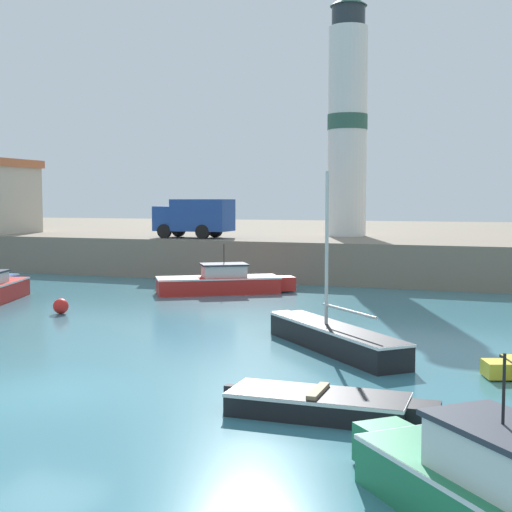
{
  "coord_description": "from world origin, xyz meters",
  "views": [
    {
      "loc": [
        10.02,
        -12.89,
        4.27
      ],
      "look_at": [
        -0.27,
        14.42,
        2.0
      ],
      "focal_mm": 50.0,
      "sensor_mm": 36.0,
      "label": 1
    }
  ],
  "objects_px": {
    "motorboat_red_2": "(222,282)",
    "truck_on_quay": "(195,217)",
    "dinghy_black_9": "(324,404)",
    "motorboat_green_5": "(505,500)",
    "lighthouse": "(347,119)",
    "mooring_buoy": "(61,306)",
    "sailboat_black_7": "(332,336)"
  },
  "relations": [
    {
      "from": "dinghy_black_9",
      "to": "truck_on_quay",
      "type": "distance_m",
      "value": 27.46
    },
    {
      "from": "dinghy_black_9",
      "to": "mooring_buoy",
      "type": "distance_m",
      "value": 15.55
    },
    {
      "from": "mooring_buoy",
      "to": "truck_on_quay",
      "type": "xyz_separation_m",
      "value": [
        -1.3,
        14.46,
        3.07
      ]
    },
    {
      "from": "sailboat_black_7",
      "to": "mooring_buoy",
      "type": "bearing_deg",
      "value": 166.23
    },
    {
      "from": "motorboat_red_2",
      "to": "truck_on_quay",
      "type": "xyz_separation_m",
      "value": [
        -4.63,
        6.74,
        2.85
      ]
    },
    {
      "from": "motorboat_green_5",
      "to": "mooring_buoy",
      "type": "xyz_separation_m",
      "value": [
        -16.19,
        13.16,
        -0.24
      ]
    },
    {
      "from": "motorboat_green_5",
      "to": "sailboat_black_7",
      "type": "height_order",
      "value": "sailboat_black_7"
    },
    {
      "from": "dinghy_black_9",
      "to": "mooring_buoy",
      "type": "bearing_deg",
      "value": 144.82
    },
    {
      "from": "motorboat_green_5",
      "to": "dinghy_black_9",
      "type": "height_order",
      "value": "motorboat_green_5"
    },
    {
      "from": "motorboat_green_5",
      "to": "motorboat_red_2",
      "type": "bearing_deg",
      "value": 121.64
    },
    {
      "from": "motorboat_green_5",
      "to": "dinghy_black_9",
      "type": "distance_m",
      "value": 5.47
    },
    {
      "from": "mooring_buoy",
      "to": "truck_on_quay",
      "type": "relative_size",
      "value": 0.13
    },
    {
      "from": "mooring_buoy",
      "to": "lighthouse",
      "type": "height_order",
      "value": "lighthouse"
    },
    {
      "from": "mooring_buoy",
      "to": "lighthouse",
      "type": "relative_size",
      "value": 0.04
    },
    {
      "from": "motorboat_red_2",
      "to": "dinghy_black_9",
      "type": "relative_size",
      "value": 1.41
    },
    {
      "from": "mooring_buoy",
      "to": "truck_on_quay",
      "type": "height_order",
      "value": "truck_on_quay"
    },
    {
      "from": "motorboat_red_2",
      "to": "truck_on_quay",
      "type": "bearing_deg",
      "value": 124.48
    },
    {
      "from": "lighthouse",
      "to": "mooring_buoy",
      "type": "bearing_deg",
      "value": -107.74
    },
    {
      "from": "motorboat_red_2",
      "to": "dinghy_black_9",
      "type": "bearing_deg",
      "value": -60.64
    },
    {
      "from": "truck_on_quay",
      "to": "mooring_buoy",
      "type": "bearing_deg",
      "value": -84.85
    },
    {
      "from": "sailboat_black_7",
      "to": "mooring_buoy",
      "type": "height_order",
      "value": "sailboat_black_7"
    },
    {
      "from": "lighthouse",
      "to": "truck_on_quay",
      "type": "distance_m",
      "value": 10.89
    },
    {
      "from": "motorboat_green_5",
      "to": "lighthouse",
      "type": "bearing_deg",
      "value": 106.75
    },
    {
      "from": "truck_on_quay",
      "to": "lighthouse",
      "type": "bearing_deg",
      "value": 34.57
    },
    {
      "from": "dinghy_black_9",
      "to": "mooring_buoy",
      "type": "xyz_separation_m",
      "value": [
        -12.71,
        8.96,
        0.03
      ]
    },
    {
      "from": "motorboat_green_5",
      "to": "dinghy_black_9",
      "type": "xyz_separation_m",
      "value": [
        -3.48,
        4.2,
        -0.27
      ]
    },
    {
      "from": "motorboat_red_2",
      "to": "truck_on_quay",
      "type": "relative_size",
      "value": 1.41
    },
    {
      "from": "sailboat_black_7",
      "to": "dinghy_black_9",
      "type": "bearing_deg",
      "value": -76.87
    },
    {
      "from": "truck_on_quay",
      "to": "motorboat_green_5",
      "type": "bearing_deg",
      "value": -57.65
    },
    {
      "from": "dinghy_black_9",
      "to": "truck_on_quay",
      "type": "bearing_deg",
      "value": 120.89
    },
    {
      "from": "dinghy_black_9",
      "to": "mooring_buoy",
      "type": "height_order",
      "value": "mooring_buoy"
    },
    {
      "from": "dinghy_black_9",
      "to": "mooring_buoy",
      "type": "relative_size",
      "value": 7.47
    }
  ]
}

